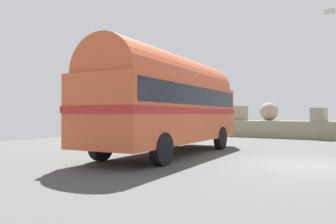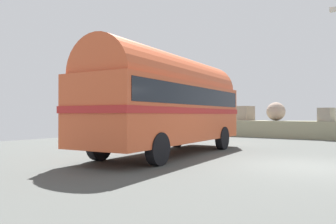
{
  "view_description": "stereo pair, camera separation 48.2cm",
  "coord_description": "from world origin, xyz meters",
  "views": [
    {
      "loc": [
        1.81,
        -10.21,
        1.48
      ],
      "look_at": [
        -5.0,
        0.19,
        1.59
      ],
      "focal_mm": 35.53,
      "sensor_mm": 36.0,
      "label": 1
    },
    {
      "loc": [
        2.21,
        -9.94,
        1.48
      ],
      "look_at": [
        -5.0,
        0.19,
        1.59
      ],
      "focal_mm": 35.53,
      "sensor_mm": 36.0,
      "label": 2
    }
  ],
  "objects": [
    {
      "name": "ground",
      "position": [
        0.0,
        0.0,
        0.01
      ],
      "size": [
        32.0,
        26.0,
        0.02
      ],
      "color": "#464845"
    },
    {
      "name": "vintage_coach",
      "position": [
        -4.92,
        0.17,
        2.05
      ],
      "size": [
        3.26,
        8.78,
        3.7
      ],
      "rotation": [
        0.0,
        0.0,
        0.1
      ],
      "color": "black",
      "rests_on": "ground"
    }
  ]
}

